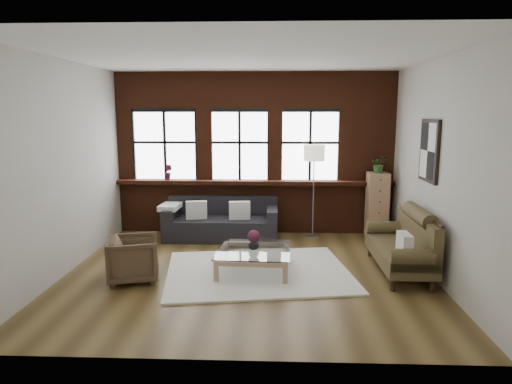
{
  "coord_description": "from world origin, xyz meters",
  "views": [
    {
      "loc": [
        0.39,
        -6.64,
        2.43
      ],
      "look_at": [
        0.1,
        0.6,
        1.15
      ],
      "focal_mm": 32.0,
      "sensor_mm": 36.0,
      "label": 1
    }
  ],
  "objects_px": {
    "dark_sofa": "(221,219)",
    "armchair": "(134,259)",
    "drawer_chest": "(377,205)",
    "floor_lamp": "(313,188)",
    "vintage_settee": "(399,242)",
    "vase": "(254,244)",
    "coffee_table": "(254,261)"
  },
  "relations": [
    {
      "from": "vase",
      "to": "armchair",
      "type": "bearing_deg",
      "value": -166.49
    },
    {
      "from": "drawer_chest",
      "to": "floor_lamp",
      "type": "height_order",
      "value": "floor_lamp"
    },
    {
      "from": "floor_lamp",
      "to": "armchair",
      "type": "bearing_deg",
      "value": -138.26
    },
    {
      "from": "dark_sofa",
      "to": "vintage_settee",
      "type": "height_order",
      "value": "vintage_settee"
    },
    {
      "from": "drawer_chest",
      "to": "coffee_table",
      "type": "bearing_deg",
      "value": -137.82
    },
    {
      "from": "dark_sofa",
      "to": "floor_lamp",
      "type": "xyz_separation_m",
      "value": [
        1.78,
        0.21,
        0.59
      ]
    },
    {
      "from": "dark_sofa",
      "to": "drawer_chest",
      "type": "relative_size",
      "value": 1.7
    },
    {
      "from": "vase",
      "to": "drawer_chest",
      "type": "bearing_deg",
      "value": 42.18
    },
    {
      "from": "armchair",
      "to": "vase",
      "type": "height_order",
      "value": "armchair"
    },
    {
      "from": "dark_sofa",
      "to": "drawer_chest",
      "type": "bearing_deg",
      "value": 4.3
    },
    {
      "from": "drawer_chest",
      "to": "floor_lamp",
      "type": "distance_m",
      "value": 1.29
    },
    {
      "from": "vintage_settee",
      "to": "coffee_table",
      "type": "height_order",
      "value": "vintage_settee"
    },
    {
      "from": "vintage_settee",
      "to": "vase",
      "type": "relative_size",
      "value": 10.65
    },
    {
      "from": "dark_sofa",
      "to": "vintage_settee",
      "type": "xyz_separation_m",
      "value": [
        2.92,
        -1.78,
        0.08
      ]
    },
    {
      "from": "drawer_chest",
      "to": "floor_lamp",
      "type": "relative_size",
      "value": 0.65
    },
    {
      "from": "armchair",
      "to": "vase",
      "type": "distance_m",
      "value": 1.78
    },
    {
      "from": "dark_sofa",
      "to": "coffee_table",
      "type": "xyz_separation_m",
      "value": [
        0.71,
        -1.87,
        -0.22
      ]
    },
    {
      "from": "coffee_table",
      "to": "drawer_chest",
      "type": "height_order",
      "value": "drawer_chest"
    },
    {
      "from": "vintage_settee",
      "to": "armchair",
      "type": "distance_m",
      "value": 3.97
    },
    {
      "from": "coffee_table",
      "to": "floor_lamp",
      "type": "distance_m",
      "value": 2.47
    },
    {
      "from": "drawer_chest",
      "to": "floor_lamp",
      "type": "bearing_deg",
      "value": -179.45
    },
    {
      "from": "armchair",
      "to": "coffee_table",
      "type": "xyz_separation_m",
      "value": [
        1.73,
        0.41,
        -0.15
      ]
    },
    {
      "from": "dark_sofa",
      "to": "vintage_settee",
      "type": "bearing_deg",
      "value": -31.29
    },
    {
      "from": "vintage_settee",
      "to": "drawer_chest",
      "type": "distance_m",
      "value": 2.01
    },
    {
      "from": "coffee_table",
      "to": "drawer_chest",
      "type": "xyz_separation_m",
      "value": [
        2.31,
        2.09,
        0.46
      ]
    },
    {
      "from": "floor_lamp",
      "to": "coffee_table",
      "type": "bearing_deg",
      "value": -117.23
    },
    {
      "from": "dark_sofa",
      "to": "armchair",
      "type": "distance_m",
      "value": 2.5
    },
    {
      "from": "floor_lamp",
      "to": "vase",
      "type": "bearing_deg",
      "value": -117.23
    },
    {
      "from": "drawer_chest",
      "to": "floor_lamp",
      "type": "xyz_separation_m",
      "value": [
        -1.24,
        -0.01,
        0.34
      ]
    },
    {
      "from": "vintage_settee",
      "to": "drawer_chest",
      "type": "xyz_separation_m",
      "value": [
        0.1,
        2.0,
        0.16
      ]
    },
    {
      "from": "vase",
      "to": "drawer_chest",
      "type": "height_order",
      "value": "drawer_chest"
    },
    {
      "from": "vase",
      "to": "coffee_table",
      "type": "bearing_deg",
      "value": 90.0
    }
  ]
}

